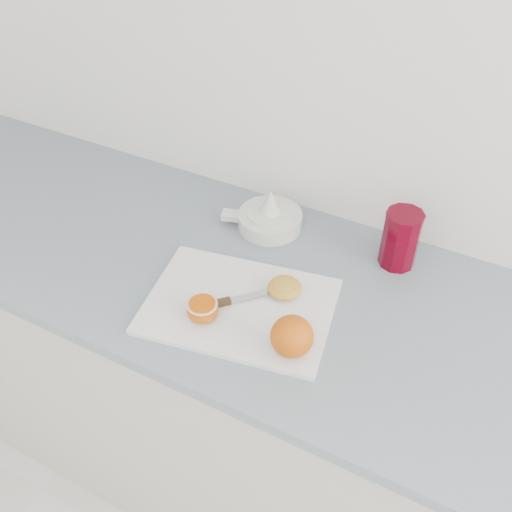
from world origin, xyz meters
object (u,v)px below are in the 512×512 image
object	(u,v)px
counter	(300,414)
citrus_juicer	(269,217)
red_tumbler	(400,241)
half_orange	(203,310)
cutting_board	(239,306)

from	to	relation	value
counter	citrus_juicer	xyz separation A→B (m)	(-0.19, 0.18, 0.47)
citrus_juicer	red_tumbler	distance (m)	0.32
half_orange	red_tumbler	size ratio (longest dim) A/B	0.47
citrus_juicer	cutting_board	bearing A→B (deg)	-75.94
counter	citrus_juicer	world-z (taller)	citrus_juicer
counter	red_tumbler	world-z (taller)	red_tumbler
counter	red_tumbler	size ratio (longest dim) A/B	17.72
half_orange	red_tumbler	xyz separation A→B (m)	(0.30, 0.36, 0.03)
counter	half_orange	xyz separation A→B (m)	(-0.17, -0.16, 0.48)
counter	cutting_board	distance (m)	0.48
red_tumbler	counter	bearing A→B (deg)	-122.52
citrus_juicer	red_tumbler	bearing A→B (deg)	3.02
cutting_board	red_tumbler	size ratio (longest dim) A/B	2.79
counter	half_orange	bearing A→B (deg)	-136.37
half_orange	red_tumbler	world-z (taller)	red_tumbler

